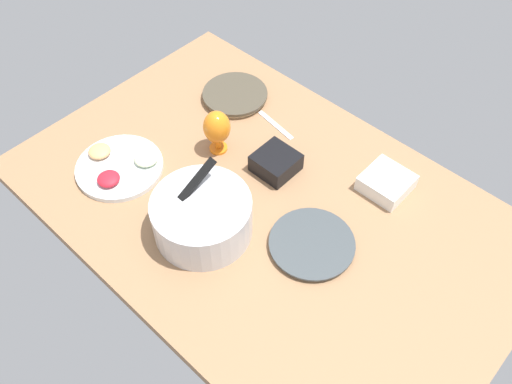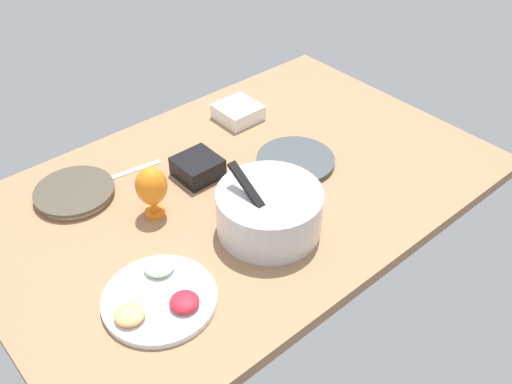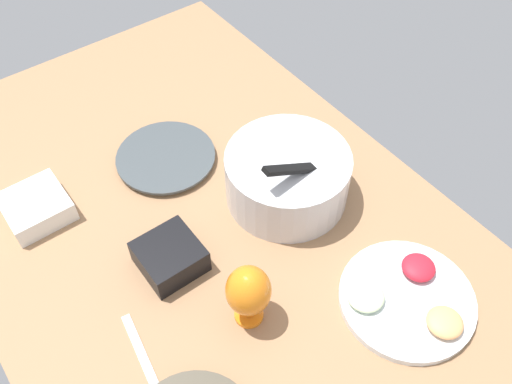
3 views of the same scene
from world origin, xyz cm
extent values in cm
cube|color=#99704C|center=(0.00, 0.00, -2.00)|extent=(160.00, 104.00, 4.00)
cylinder|color=silver|center=(-21.24, 2.75, 0.62)|extent=(23.74, 23.74, 1.24)
cylinder|color=#3E4549|center=(-21.24, 2.75, 1.62)|extent=(25.80, 25.80, 0.75)
cylinder|color=beige|center=(41.77, -29.13, 0.86)|extent=(22.36, 22.36, 1.71)
cylinder|color=#494233|center=(41.77, -29.13, 2.23)|extent=(24.30, 24.30, 1.03)
cylinder|color=silver|center=(6.55, 20.61, 6.67)|extent=(29.83, 29.83, 13.33)
cylinder|color=white|center=(6.55, 20.61, 10.66)|extent=(26.85, 26.85, 2.40)
cube|color=black|center=(11.77, 20.61, 14.33)|extent=(3.29, 21.72, 12.26)
cylinder|color=silver|center=(45.08, 22.58, 0.90)|extent=(28.99, 28.99, 1.80)
ellipsoid|color=#F2A566|center=(53.95, 23.56, 3.14)|extent=(7.53, 7.53, 2.67)
ellipsoid|color=red|center=(41.86, 29.02, 3.17)|extent=(7.36, 7.36, 2.73)
ellipsoid|color=beige|center=(39.93, 14.96, 3.11)|extent=(7.98, 7.98, 2.62)
cylinder|color=orange|center=(27.58, -6.38, 0.50)|extent=(6.18, 6.18, 1.00)
cylinder|color=orange|center=(27.58, -6.38, 2.72)|extent=(2.00, 2.00, 3.44)
ellipsoid|color=orange|center=(27.58, -6.38, 10.45)|extent=(9.19, 9.19, 12.02)
cube|color=black|center=(6.99, -12.83, 3.25)|extent=(13.10, 13.10, 6.50)
cube|color=tan|center=(6.99, -12.83, 5.33)|extent=(10.74, 10.74, 2.08)
cube|color=white|center=(-24.45, -30.89, 2.73)|extent=(14.41, 14.41, 5.46)
cube|color=#F9E072|center=(-24.45, -30.89, 4.48)|extent=(11.82, 11.82, 1.75)
cube|color=silver|center=(20.98, -28.60, 0.30)|extent=(18.07, 4.43, 0.60)
camera|label=1|loc=(-69.98, 79.50, 135.43)|focal=37.99mm
camera|label=2|loc=(87.76, 108.71, 112.06)|focal=40.00mm
camera|label=3|loc=(71.69, -37.60, 105.74)|focal=38.66mm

